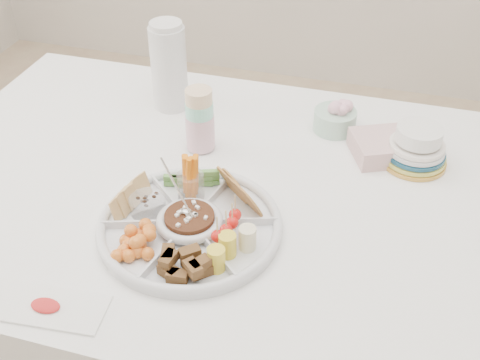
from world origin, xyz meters
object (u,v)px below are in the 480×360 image
(dining_table, at_px, (227,297))
(party_tray, at_px, (190,223))
(thermos, at_px, (169,65))
(plate_stack, at_px, (417,146))

(dining_table, xyz_separation_m, party_tray, (-0.02, -0.17, 0.40))
(dining_table, xyz_separation_m, thermos, (-0.25, 0.31, 0.50))
(dining_table, relative_size, thermos, 6.11)
(dining_table, bearing_deg, party_tray, -98.40)
(plate_stack, bearing_deg, thermos, 171.88)
(party_tray, bearing_deg, thermos, 115.41)
(dining_table, bearing_deg, plate_stack, 27.37)
(plate_stack, bearing_deg, dining_table, -152.63)
(plate_stack, bearing_deg, party_tray, -138.93)
(party_tray, xyz_separation_m, plate_stack, (0.44, 0.38, 0.03))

